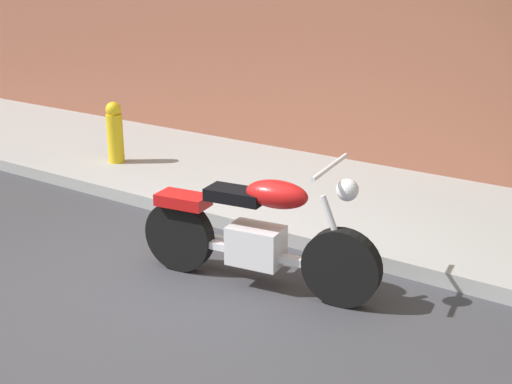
{
  "coord_description": "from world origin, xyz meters",
  "views": [
    {
      "loc": [
        3.39,
        -3.77,
        2.55
      ],
      "look_at": [
        0.51,
        0.42,
        0.82
      ],
      "focal_mm": 47.91,
      "sensor_mm": 36.0,
      "label": 1
    }
  ],
  "objects": [
    {
      "name": "motorcycle",
      "position": [
        0.51,
        0.43,
        0.46
      ],
      "size": [
        2.08,
        0.7,
        1.12
      ],
      "color": "black",
      "rests_on": "ground"
    },
    {
      "name": "sidewalk",
      "position": [
        0.0,
        2.52,
        0.07
      ],
      "size": [
        25.91,
        2.55,
        0.14
      ],
      "primitive_type": "cube",
      "color": "#979797",
      "rests_on": "ground"
    },
    {
      "name": "fire_hydrant",
      "position": [
        -2.73,
        2.04,
        0.46
      ],
      "size": [
        0.2,
        0.2,
        0.91
      ],
      "color": "gold",
      "rests_on": "ground"
    },
    {
      "name": "ground_plane",
      "position": [
        0.0,
        0.0,
        0.0
      ],
      "size": [
        60.0,
        60.0,
        0.0
      ],
      "primitive_type": "plane",
      "color": "#38383D"
    }
  ]
}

